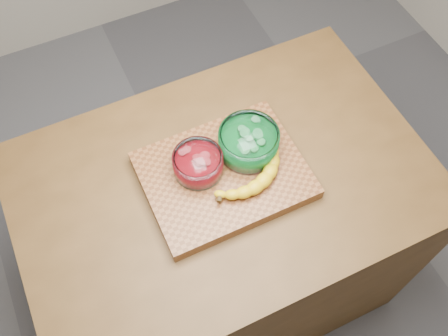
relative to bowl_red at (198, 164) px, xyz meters
name	(u,v)px	position (x,y,z in m)	size (l,w,h in m)	color
ground	(224,278)	(0.06, -0.04, -0.97)	(3.50, 3.50, 0.00)	#59585D
counter	(224,239)	(0.06, -0.04, -0.52)	(1.20, 0.80, 0.90)	#513518
cutting_board	(224,175)	(0.06, -0.04, -0.05)	(0.45, 0.35, 0.04)	brown
bowl_red	(198,164)	(0.00, 0.00, 0.00)	(0.14, 0.14, 0.07)	white
bowl_green	(248,142)	(0.16, 0.00, 0.01)	(0.17, 0.17, 0.08)	white
banana	(248,171)	(0.12, -0.07, -0.01)	(0.27, 0.17, 0.04)	gold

